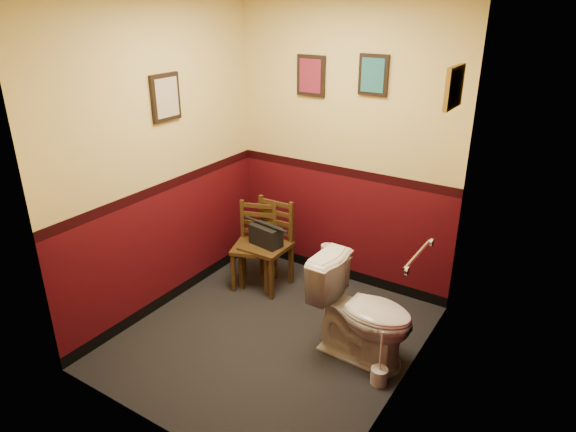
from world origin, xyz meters
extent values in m
cube|color=black|center=(0.00, 0.00, 0.00)|extent=(2.20, 2.40, 0.00)
cube|color=#440910|center=(0.00, 1.20, 1.35)|extent=(2.20, 0.00, 2.70)
cube|color=#440910|center=(0.00, -1.20, 1.35)|extent=(2.20, 0.00, 2.70)
cube|color=#440910|center=(-1.10, 0.00, 1.35)|extent=(0.00, 2.40, 2.70)
cube|color=#440910|center=(1.10, 0.00, 1.35)|extent=(0.00, 2.40, 2.70)
cylinder|color=silver|center=(1.07, 0.25, 0.95)|extent=(0.03, 0.50, 0.03)
cylinder|color=silver|center=(1.09, 0.00, 0.95)|extent=(0.02, 0.06, 0.06)
cylinder|color=silver|center=(1.09, 0.50, 0.95)|extent=(0.02, 0.06, 0.06)
cube|color=black|center=(-0.35, 1.18, 1.95)|extent=(0.28, 0.03, 0.36)
cube|color=maroon|center=(-0.35, 1.17, 1.95)|extent=(0.22, 0.01, 0.30)
cube|color=black|center=(0.25, 1.18, 2.00)|extent=(0.26, 0.03, 0.34)
cube|color=#206469|center=(0.25, 1.17, 2.00)|extent=(0.20, 0.01, 0.28)
cube|color=black|center=(-1.08, 0.10, 1.85)|extent=(0.03, 0.30, 0.38)
cube|color=#BAAC92|center=(-1.07, 0.10, 1.85)|extent=(0.01, 0.24, 0.31)
cube|color=olive|center=(1.08, 0.60, 2.05)|extent=(0.03, 0.34, 0.28)
cube|color=#BAAC92|center=(1.07, 0.60, 2.05)|extent=(0.01, 0.28, 0.22)
imported|color=white|center=(0.72, 0.17, 0.39)|extent=(0.82, 0.48, 0.79)
cylinder|color=silver|center=(0.97, -0.04, 0.06)|extent=(0.12, 0.12, 0.12)
cylinder|color=silver|center=(0.97, -0.04, 0.27)|extent=(0.02, 0.02, 0.35)
cube|color=#563A1A|center=(-0.61, 0.61, 0.41)|extent=(0.48, 0.48, 0.04)
cube|color=#563A1A|center=(-0.71, 0.40, 0.20)|extent=(0.05, 0.05, 0.41)
cube|color=#563A1A|center=(-0.82, 0.71, 0.20)|extent=(0.05, 0.05, 0.41)
cube|color=#563A1A|center=(-0.41, 0.51, 0.20)|extent=(0.05, 0.05, 0.41)
cube|color=#563A1A|center=(-0.51, 0.82, 0.20)|extent=(0.05, 0.05, 0.41)
cube|color=#563A1A|center=(-0.82, 0.71, 0.61)|extent=(0.04, 0.04, 0.41)
cube|color=#563A1A|center=(-0.51, 0.82, 0.61)|extent=(0.04, 0.04, 0.41)
cube|color=#563A1A|center=(-0.67, 0.77, 0.50)|extent=(0.30, 0.12, 0.04)
cube|color=#563A1A|center=(-0.67, 0.77, 0.59)|extent=(0.30, 0.12, 0.04)
cube|color=#563A1A|center=(-0.67, 0.77, 0.68)|extent=(0.30, 0.12, 0.04)
cube|color=#563A1A|center=(-0.67, 0.77, 0.77)|extent=(0.30, 0.12, 0.04)
cube|color=#563A1A|center=(-0.50, 0.65, 0.43)|extent=(0.40, 0.40, 0.04)
cube|color=#563A1A|center=(-0.67, 0.48, 0.21)|extent=(0.04, 0.04, 0.43)
cube|color=#563A1A|center=(-0.67, 0.82, 0.21)|extent=(0.04, 0.04, 0.43)
cube|color=#563A1A|center=(-0.33, 0.48, 0.21)|extent=(0.04, 0.04, 0.43)
cube|color=#563A1A|center=(-0.33, 0.82, 0.21)|extent=(0.04, 0.04, 0.43)
cube|color=#563A1A|center=(-0.67, 0.82, 0.64)|extent=(0.04, 0.03, 0.43)
cube|color=#563A1A|center=(-0.33, 0.83, 0.64)|extent=(0.04, 0.03, 0.43)
cube|color=#563A1A|center=(-0.50, 0.82, 0.52)|extent=(0.32, 0.03, 0.04)
cube|color=#563A1A|center=(-0.50, 0.82, 0.62)|extent=(0.32, 0.03, 0.04)
cube|color=#563A1A|center=(-0.50, 0.82, 0.71)|extent=(0.32, 0.03, 0.04)
cube|color=#563A1A|center=(-0.50, 0.82, 0.81)|extent=(0.32, 0.03, 0.04)
cube|color=black|center=(-0.50, 0.65, 0.54)|extent=(0.33, 0.20, 0.19)
cylinder|color=black|center=(-0.50, 0.65, 0.66)|extent=(0.27, 0.07, 0.03)
cylinder|color=silver|center=(-0.09, 0.98, 0.05)|extent=(0.12, 0.12, 0.11)
cylinder|color=silver|center=(0.04, 0.98, 0.05)|extent=(0.12, 0.12, 0.11)
cylinder|color=silver|center=(-0.03, 0.97, 0.16)|extent=(0.12, 0.12, 0.11)
cylinder|color=silver|center=(-0.03, 0.95, 0.27)|extent=(0.12, 0.12, 0.11)
cylinder|color=silver|center=(-0.03, 0.98, 0.37)|extent=(0.12, 0.12, 0.11)
camera|label=1|loc=(2.01, -2.90, 2.60)|focal=32.00mm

